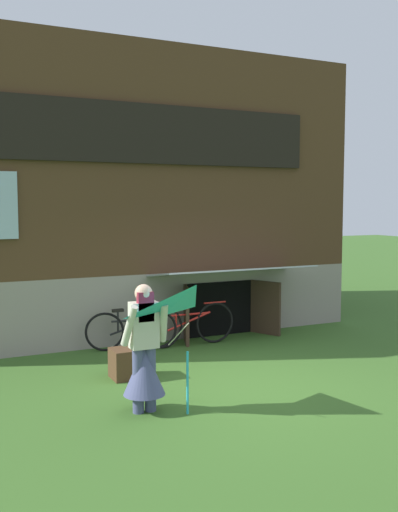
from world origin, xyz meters
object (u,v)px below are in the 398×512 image
object	(u,v)px
kite	(197,318)
bicycle_red	(189,324)
wooden_crate	(128,363)
person	(144,359)
bicycle_black	(131,330)

from	to	relation	value
kite	bicycle_red	size ratio (longest dim) A/B	0.83
bicycle_red	wooden_crate	distance (m)	2.14
person	bicycle_black	bearing A→B (deg)	84.23
kite	bicycle_red	bearing A→B (deg)	66.83
bicycle_red	bicycle_black	size ratio (longest dim) A/B	1.14
kite	person	bearing A→B (deg)	129.83
bicycle_red	bicycle_black	distance (m)	1.06
kite	bicycle_red	world-z (taller)	kite
person	bicycle_red	world-z (taller)	person
person	bicycle_black	distance (m)	3.13
bicycle_black	wooden_crate	xyz separation A→B (m)	(-0.58, -1.55, -0.14)
bicycle_black	wooden_crate	distance (m)	1.66
bicycle_red	bicycle_black	xyz separation A→B (m)	(-1.05, 0.16, -0.04)
bicycle_red	wooden_crate	world-z (taller)	bicycle_red
person	kite	bearing A→B (deg)	-39.99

